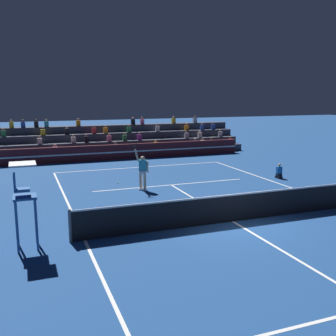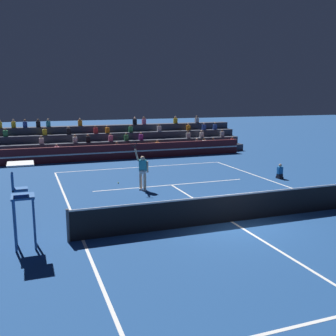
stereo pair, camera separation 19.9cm
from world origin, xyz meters
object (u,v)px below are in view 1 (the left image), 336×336
Objects in this scene: ball_kid_courtside at (279,173)px; tennis_ball at (118,183)px; umpire_chair at (23,194)px; tennis_player at (142,171)px.

ball_kid_courtside reaches higher than tennis_ball.
umpire_chair is 1.07× the size of tennis_player.
tennis_player is at bearing 46.71° from umpire_chair.
umpire_chair is at bearing -121.50° from tennis_ball.
umpire_chair is at bearing -133.29° from tennis_player.
tennis_ball is at bearing 114.14° from tennis_player.
umpire_chair reaches higher than ball_kid_courtside.
ball_kid_courtside is 8.07m from tennis_player.
ball_kid_courtside is 0.34× the size of tennis_player.
umpire_chair reaches higher than tennis_ball.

